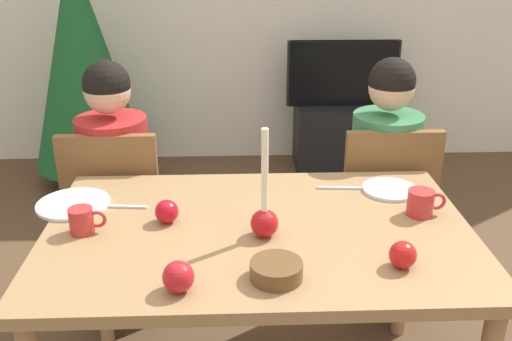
{
  "coord_description": "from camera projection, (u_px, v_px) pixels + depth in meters",
  "views": [
    {
      "loc": [
        -0.07,
        -1.66,
        1.66
      ],
      "look_at": [
        0.0,
        0.2,
        0.87
      ],
      "focal_mm": 40.3,
      "sensor_mm": 36.0,
      "label": 1
    }
  ],
  "objects": [
    {
      "name": "mug_left",
      "position": [
        83.0,
        221.0,
        1.84
      ],
      "size": [
        0.12,
        0.08,
        0.09
      ],
      "color": "#B72D2D",
      "rests_on": "dining_table"
    },
    {
      "name": "chair_left",
      "position": [
        118.0,
        211.0,
        2.51
      ],
      "size": [
        0.4,
        0.4,
        0.9
      ],
      "color": "brown",
      "rests_on": "ground"
    },
    {
      "name": "chair_right",
      "position": [
        382.0,
        207.0,
        2.55
      ],
      "size": [
        0.4,
        0.4,
        0.9
      ],
      "color": "brown",
      "rests_on": "ground"
    },
    {
      "name": "mug_right",
      "position": [
        421.0,
        203.0,
        1.95
      ],
      "size": [
        0.13,
        0.09,
        0.09
      ],
      "color": "#B72D2D",
      "rests_on": "dining_table"
    },
    {
      "name": "plate_right",
      "position": [
        390.0,
        189.0,
        2.14
      ],
      "size": [
        0.2,
        0.2,
        0.01
      ],
      "primitive_type": "cylinder",
      "color": "silver",
      "rests_on": "dining_table"
    },
    {
      "name": "apple_by_left_plate",
      "position": [
        167.0,
        212.0,
        1.9
      ],
      "size": [
        0.08,
        0.08,
        0.08
      ],
      "primitive_type": "sphere",
      "color": "red",
      "rests_on": "dining_table"
    },
    {
      "name": "dining_table",
      "position": [
        258.0,
        250.0,
        1.91
      ],
      "size": [
        1.4,
        0.9,
        0.75
      ],
      "color": "#99754C",
      "rests_on": "ground"
    },
    {
      "name": "apple_by_right_mug",
      "position": [
        403.0,
        255.0,
        1.65
      ],
      "size": [
        0.08,
        0.08,
        0.08
      ],
      "primitive_type": "sphere",
      "color": "red",
      "rests_on": "dining_table"
    },
    {
      "name": "apple_near_candle",
      "position": [
        178.0,
        277.0,
        1.54
      ],
      "size": [
        0.09,
        0.09,
        0.09
      ],
      "primitive_type": "sphere",
      "color": "red",
      "rests_on": "dining_table"
    },
    {
      "name": "tv_stand",
      "position": [
        339.0,
        136.0,
        4.22
      ],
      "size": [
        0.64,
        0.4,
        0.48
      ],
      "primitive_type": "cube",
      "color": "black",
      "rests_on": "ground"
    },
    {
      "name": "person_left_child",
      "position": [
        118.0,
        196.0,
        2.52
      ],
      "size": [
        0.3,
        0.3,
        1.17
      ],
      "color": "#33384C",
      "rests_on": "ground"
    },
    {
      "name": "christmas_tree",
      "position": [
        82.0,
        60.0,
        3.75
      ],
      "size": [
        0.76,
        0.76,
        1.65
      ],
      "color": "brown",
      "rests_on": "ground"
    },
    {
      "name": "person_right_child",
      "position": [
        382.0,
        192.0,
        2.56
      ],
      "size": [
        0.3,
        0.3,
        1.17
      ],
      "color": "#33384C",
      "rests_on": "ground"
    },
    {
      "name": "fork_left",
      "position": [
        122.0,
        207.0,
        2.02
      ],
      "size": [
        0.18,
        0.03,
        0.01
      ],
      "primitive_type": "cube",
      "rotation": [
        0.0,
        0.0,
        -0.1
      ],
      "color": "silver",
      "rests_on": "dining_table"
    },
    {
      "name": "bowl_walnuts",
      "position": [
        276.0,
        270.0,
        1.6
      ],
      "size": [
        0.15,
        0.15,
        0.05
      ],
      "primitive_type": "cylinder",
      "color": "brown",
      "rests_on": "dining_table"
    },
    {
      "name": "tv",
      "position": [
        343.0,
        73.0,
        4.04
      ],
      "size": [
        0.79,
        0.05,
        0.46
      ],
      "color": "black",
      "rests_on": "tv_stand"
    },
    {
      "name": "fork_right",
      "position": [
        341.0,
        188.0,
        2.16
      ],
      "size": [
        0.18,
        0.03,
        0.01
      ],
      "primitive_type": "cube",
      "rotation": [
        0.0,
        0.0,
        -0.08
      ],
      "color": "silver",
      "rests_on": "dining_table"
    },
    {
      "name": "plate_left",
      "position": [
        73.0,
        204.0,
        2.03
      ],
      "size": [
        0.26,
        0.26,
        0.01
      ],
      "primitive_type": "cylinder",
      "color": "silver",
      "rests_on": "dining_table"
    },
    {
      "name": "candle_centerpiece",
      "position": [
        264.0,
        216.0,
        1.81
      ],
      "size": [
        0.09,
        0.09,
        0.36
      ],
      "color": "red",
      "rests_on": "dining_table"
    }
  ]
}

